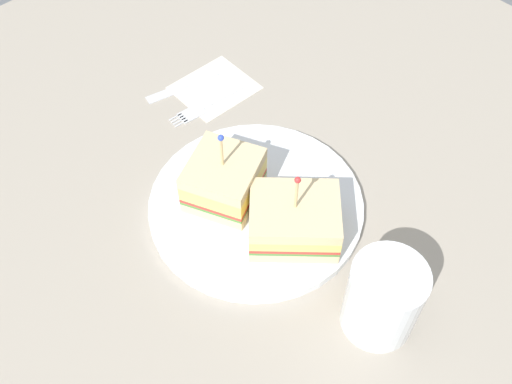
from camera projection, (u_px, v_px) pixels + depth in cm
name	position (u px, v px, depth cm)	size (l,w,h in cm)	color
ground_plane	(256.00, 213.00, 71.78)	(114.43, 114.43, 2.00)	#9E9384
plate	(256.00, 205.00, 70.52)	(25.36, 25.36, 1.17)	white
sandwich_half_front	(224.00, 180.00, 68.36)	(10.47, 10.27, 10.42)	beige
sandwich_half_back	(294.00, 220.00, 65.35)	(12.45, 12.46, 10.02)	beige
drink_glass	(382.00, 301.00, 58.98)	(7.53, 7.53, 9.37)	gold
napkin	(215.00, 88.00, 83.57)	(10.29, 9.26, 0.15)	beige
fork	(200.00, 109.00, 80.87)	(11.65, 2.62, 0.35)	silver
knife	(185.00, 86.00, 83.64)	(12.97, 4.13, 0.35)	silver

